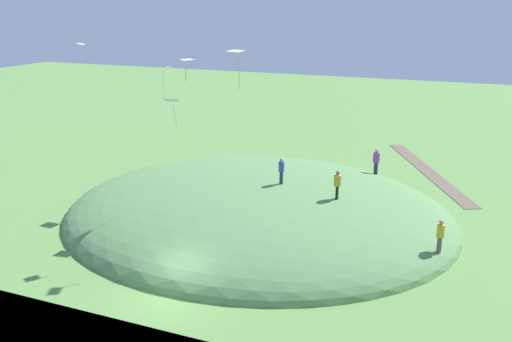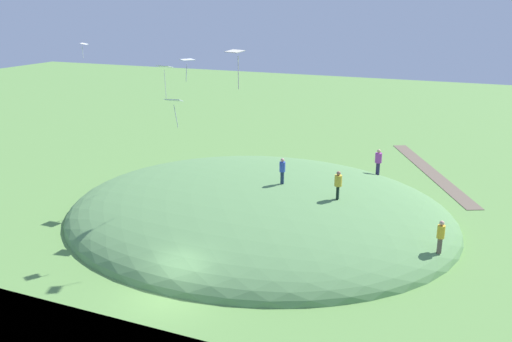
{
  "view_description": "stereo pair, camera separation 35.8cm",
  "coord_description": "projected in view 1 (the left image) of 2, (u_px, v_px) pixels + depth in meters",
  "views": [
    {
      "loc": [
        -19.75,
        -12.25,
        13.16
      ],
      "look_at": [
        5.99,
        -1.81,
        4.58
      ],
      "focal_mm": 38.59,
      "sensor_mm": 36.0,
      "label": 1
    },
    {
      "loc": [
        -19.61,
        -12.58,
        13.16
      ],
      "look_at": [
        5.99,
        -1.81,
        4.58
      ],
      "focal_mm": 38.59,
      "sensor_mm": 36.0,
      "label": 2
    }
  ],
  "objects": [
    {
      "name": "ground_plane",
      "position": [
        172.0,
        295.0,
        25.77
      ],
      "size": [
        160.0,
        160.0,
        0.0
      ],
      "primitive_type": "plane",
      "color": "#629247"
    },
    {
      "name": "kite_10",
      "position": [
        163.0,
        69.0,
        35.33
      ],
      "size": [
        0.65,
        0.94,
        2.15
      ],
      "color": "white"
    },
    {
      "name": "grass_hill",
      "position": [
        257.0,
        215.0,
        35.35
      ],
      "size": [
        22.11,
        25.0,
        4.89
      ],
      "primitive_type": "ellipsoid",
      "color": "#5F9053",
      "rests_on": "ground_plane"
    },
    {
      "name": "person_watching_kites",
      "position": [
        281.0,
        168.0,
        33.55
      ],
      "size": [
        0.39,
        0.39,
        1.63
      ],
      "rotation": [
        0.0,
        0.0,
        4.63
      ],
      "color": "#23364E",
      "rests_on": "grass_hill"
    },
    {
      "name": "kite_1",
      "position": [
        81.0,
        45.0,
        41.49
      ],
      "size": [
        0.79,
        0.66,
        1.14
      ],
      "color": "white"
    },
    {
      "name": "kite_12",
      "position": [
        173.0,
        102.0,
        31.2
      ],
      "size": [
        0.78,
        1.02,
        1.68
      ],
      "color": "silver"
    },
    {
      "name": "kite_4",
      "position": [
        236.0,
        54.0,
        25.07
      ],
      "size": [
        0.8,
        0.95,
        1.75
      ],
      "color": "white"
    },
    {
      "name": "person_near_shore",
      "position": [
        376.0,
        159.0,
        38.77
      ],
      "size": [
        0.67,
        0.67,
        1.85
      ],
      "rotation": [
        0.0,
        0.0,
        0.8
      ],
      "color": "#27244B",
      "rests_on": "grass_hill"
    },
    {
      "name": "dirt_path",
      "position": [
        428.0,
        171.0,
        44.45
      ],
      "size": [
        15.85,
        8.38,
        0.04
      ],
      "primitive_type": "cube",
      "rotation": [
        0.0,
        0.0,
        0.44
      ],
      "color": "#6A5A4B",
      "rests_on": "ground_plane"
    },
    {
      "name": "person_on_hilltop",
      "position": [
        441.0,
        232.0,
        28.01
      ],
      "size": [
        0.51,
        0.51,
        1.81
      ],
      "rotation": [
        0.0,
        0.0,
        5.13
      ],
      "color": "brown",
      "rests_on": "grass_hill"
    },
    {
      "name": "person_walking_path",
      "position": [
        338.0,
        181.0,
        31.6
      ],
      "size": [
        0.44,
        0.44,
        1.7
      ],
      "rotation": [
        0.0,
        0.0,
        3.15
      ],
      "color": "black",
      "rests_on": "grass_hill"
    },
    {
      "name": "kite_8",
      "position": [
        187.0,
        61.0,
        28.92
      ],
      "size": [
        0.85,
        0.77,
        1.14
      ],
      "color": "white"
    }
  ]
}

